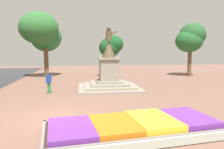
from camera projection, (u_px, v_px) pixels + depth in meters
name	position (u px, v px, depth m)	size (l,w,h in m)	color
ground_plane	(59.00, 119.00, 9.99)	(70.81, 70.81, 0.00)	brown
flower_planter	(135.00, 128.00, 8.15)	(6.87, 3.61, 0.55)	#38281C
statue_monument	(109.00, 77.00, 17.75)	(4.88, 4.88, 5.03)	gray
pedestrian_near_planter	(49.00, 81.00, 15.84)	(0.38, 0.50, 1.64)	#338C4C
park_tree_far_left	(42.00, 32.00, 25.70)	(4.68, 5.07, 7.56)	brown
park_tree_behind_statue	(191.00, 38.00, 26.59)	(3.71, 3.36, 6.46)	brown
park_tree_far_right	(111.00, 46.00, 25.65)	(2.87, 2.41, 4.93)	brown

